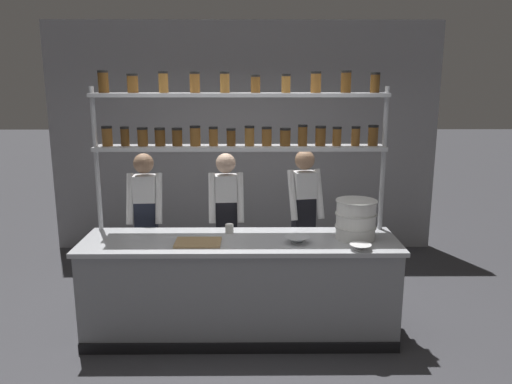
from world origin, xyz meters
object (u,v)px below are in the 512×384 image
(cutting_board, at_px, (198,242))
(prep_bowl_center_front, at_px, (297,240))
(chef_left, at_px, (146,220))
(chef_right, at_px, (304,215))
(serving_cup_front, at_px, (229,229))
(container_stack, at_px, (356,219))
(prep_bowl_near_left, at_px, (360,247))
(chef_center, at_px, (226,219))
(spice_shelf_unit, at_px, (239,127))

(cutting_board, xyz_separation_m, prep_bowl_center_front, (0.87, 0.01, 0.02))
(chef_left, distance_m, chef_right, 1.65)
(cutting_board, distance_m, serving_cup_front, 0.41)
(chef_right, distance_m, prep_bowl_center_front, 0.92)
(container_stack, xyz_separation_m, cutting_board, (-1.41, -0.14, -0.17))
(cutting_board, height_order, prep_bowl_near_left, prep_bowl_near_left)
(chef_center, relative_size, chef_right, 0.99)
(container_stack, relative_size, prep_bowl_near_left, 2.02)
(prep_bowl_near_left, bearing_deg, prep_bowl_center_front, 160.22)
(chef_right, relative_size, cutting_board, 4.06)
(chef_left, height_order, prep_bowl_near_left, chef_left)
(chef_center, xyz_separation_m, prep_bowl_center_front, (0.66, -0.83, 0.04))
(chef_right, height_order, serving_cup_front, chef_right)
(serving_cup_front, bearing_deg, container_stack, -8.64)
(chef_left, distance_m, cutting_board, 1.00)
(prep_bowl_center_front, bearing_deg, chef_left, 152.45)
(chef_right, height_order, cutting_board, chef_right)
(chef_right, xyz_separation_m, serving_cup_front, (-0.76, -0.60, 0.03))
(chef_right, relative_size, container_stack, 4.36)
(chef_left, xyz_separation_m, chef_center, (0.83, 0.05, -0.01))
(serving_cup_front, bearing_deg, cutting_board, -129.74)
(chef_center, height_order, prep_bowl_near_left, chef_center)
(spice_shelf_unit, bearing_deg, cutting_board, -128.69)
(spice_shelf_unit, relative_size, prep_bowl_near_left, 14.84)
(spice_shelf_unit, xyz_separation_m, cutting_board, (-0.36, -0.45, -0.97))
(serving_cup_front, bearing_deg, spice_shelf_unit, 53.96)
(cutting_board, bearing_deg, spice_shelf_unit, 51.31)
(chef_right, bearing_deg, spice_shelf_unit, -156.95)
(chef_left, bearing_deg, prep_bowl_near_left, -29.16)
(chef_center, bearing_deg, spice_shelf_unit, -72.75)
(chef_right, height_order, container_stack, chef_right)
(chef_left, xyz_separation_m, container_stack, (2.03, -0.65, 0.18))
(serving_cup_front, bearing_deg, chef_right, 38.32)
(spice_shelf_unit, height_order, prep_bowl_near_left, spice_shelf_unit)
(prep_bowl_center_front, height_order, serving_cup_front, serving_cup_front)
(chef_left, relative_size, container_stack, 4.32)
(chef_center, bearing_deg, container_stack, -33.70)
(chef_right, bearing_deg, chef_left, 172.35)
(chef_right, height_order, prep_bowl_center_front, chef_right)
(spice_shelf_unit, bearing_deg, prep_bowl_center_front, -40.32)
(spice_shelf_unit, height_order, chef_left, spice_shelf_unit)
(prep_bowl_near_left, bearing_deg, chef_center, 139.40)
(chef_right, bearing_deg, prep_bowl_near_left, -83.61)
(chef_right, xyz_separation_m, prep_bowl_near_left, (0.37, -1.10, 0.02))
(spice_shelf_unit, relative_size, chef_left, 1.70)
(chef_left, distance_m, prep_bowl_near_left, 2.23)
(container_stack, relative_size, prep_bowl_center_front, 1.66)
(cutting_board, bearing_deg, chef_center, 76.08)
(container_stack, height_order, prep_bowl_near_left, container_stack)
(chef_right, relative_size, prep_bowl_near_left, 8.79)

